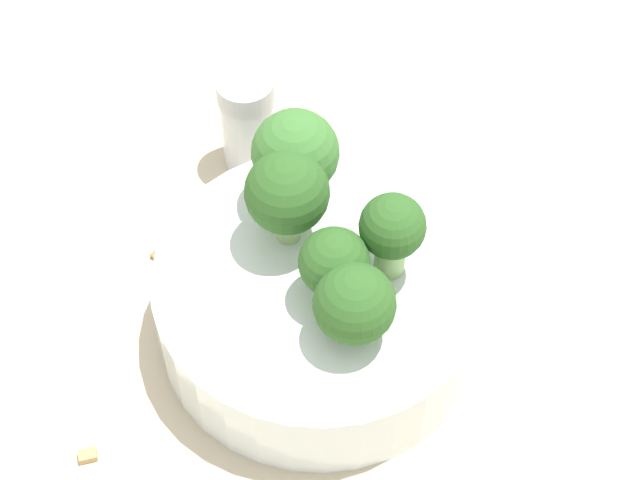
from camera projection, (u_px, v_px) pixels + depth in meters
The scene contains 10 objects.
ground_plane at pixel (320, 326), 0.63m from camera, with size 3.00×3.00×0.00m, color beige.
bowl at pixel (320, 302), 0.61m from camera, with size 0.19×0.19×0.05m, color silver.
broccoli_floret_0 at pixel (354, 305), 0.54m from camera, with size 0.04×0.04×0.05m.
broccoli_floret_1 at pixel (334, 265), 0.56m from camera, with size 0.04×0.04×0.05m.
broccoli_floret_2 at pixel (287, 194), 0.57m from camera, with size 0.05×0.05×0.06m.
broccoli_floret_3 at pixel (295, 154), 0.59m from camera, with size 0.05×0.05×0.06m.
broccoli_floret_4 at pixel (392, 230), 0.56m from camera, with size 0.04×0.04×0.06m.
pepper_shaker at pixel (248, 121), 0.68m from camera, with size 0.04×0.04×0.07m.
almond_crumb_0 at pixel (87, 454), 0.57m from camera, with size 0.01×0.01×0.01m, color tan.
almond_crumb_1 at pixel (156, 255), 0.66m from camera, with size 0.01×0.00×0.01m, color olive.
Camera 1 is at (0.32, 0.12, 0.53)m, focal length 60.00 mm.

